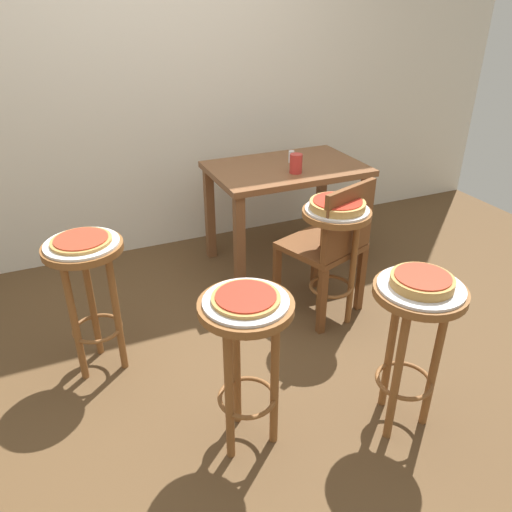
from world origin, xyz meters
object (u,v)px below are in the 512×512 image
(condiment_shaker, at_px, (291,157))
(wooden_chair, at_px, (330,244))
(serving_plate_middle, at_px, (246,301))
(dining_table, at_px, (286,182))
(serving_plate_leftside, at_px, (337,209))
(stool_middle, at_px, (246,343))
(pizza_leftside, at_px, (337,204))
(pizza_middle, at_px, (246,298))
(cup_near_edge, at_px, (296,164))
(stool_foreground, at_px, (414,328))
(stool_rear, at_px, (89,280))
(serving_plate_rear, at_px, (82,243))
(stool_leftside, at_px, (334,242))
(pizza_rear, at_px, (81,240))
(pizza_foreground, at_px, (422,281))
(serving_plate_foreground, at_px, (421,287))

(condiment_shaker, distance_m, wooden_chair, 0.82)
(serving_plate_middle, xyz_separation_m, dining_table, (0.88, 1.41, -0.12))
(serving_plate_leftside, distance_m, dining_table, 0.80)
(stool_middle, relative_size, pizza_leftside, 2.40)
(serving_plate_middle, distance_m, pizza_leftside, 1.01)
(pizza_leftside, distance_m, dining_table, 0.80)
(dining_table, bearing_deg, pizza_middle, -122.04)
(pizza_middle, bearing_deg, condiment_shaker, 57.13)
(cup_near_edge, bearing_deg, stool_middle, -124.74)
(stool_foreground, distance_m, serving_plate_middle, 0.73)
(stool_rear, distance_m, serving_plate_rear, 0.20)
(stool_foreground, relative_size, cup_near_edge, 5.83)
(dining_table, distance_m, cup_near_edge, 0.23)
(condiment_shaker, xyz_separation_m, wooden_chair, (-0.13, -0.75, -0.29))
(stool_leftside, bearing_deg, dining_table, 83.32)
(stool_middle, bearing_deg, stool_foreground, -15.19)
(stool_foreground, xyz_separation_m, wooden_chair, (0.15, 0.90, -0.06))
(stool_rear, xyz_separation_m, pizza_rear, (-0.00, -0.00, 0.21))
(pizza_foreground, xyz_separation_m, dining_table, (0.21, 1.59, -0.15))
(serving_plate_rear, relative_size, dining_table, 0.34)
(pizza_foreground, relative_size, stool_middle, 0.35)
(stool_foreground, height_order, cup_near_edge, cup_near_edge)
(stool_middle, bearing_deg, wooden_chair, 41.01)
(pizza_middle, height_order, stool_rear, pizza_middle)
(serving_plate_rear, height_order, cup_near_edge, cup_near_edge)
(pizza_middle, bearing_deg, serving_plate_middle, 0.00)
(cup_near_edge, bearing_deg, pizza_leftside, -97.37)
(serving_plate_foreground, distance_m, stool_leftside, 0.84)
(stool_middle, bearing_deg, serving_plate_rear, 124.01)
(pizza_foreground, distance_m, stool_rear, 1.53)
(serving_plate_middle, height_order, stool_leftside, serving_plate_middle)
(pizza_leftside, bearing_deg, dining_table, 83.32)
(pizza_foreground, bearing_deg, serving_plate_leftside, 81.85)
(serving_plate_foreground, relative_size, pizza_rear, 1.24)
(pizza_middle, relative_size, pizza_leftside, 0.88)
(serving_plate_foreground, bearing_deg, stool_middle, 164.81)
(dining_table, bearing_deg, condiment_shaker, 40.80)
(serving_plate_foreground, distance_m, dining_table, 1.61)
(serving_plate_middle, xyz_separation_m, cup_near_edge, (0.87, 1.26, 0.06))
(serving_plate_foreground, bearing_deg, pizza_foreground, 0.00)
(stool_middle, distance_m, cup_near_edge, 1.55)
(stool_middle, height_order, serving_plate_rear, serving_plate_rear)
(stool_rear, bearing_deg, serving_plate_middle, -55.99)
(condiment_shaker, bearing_deg, serving_plate_middle, -122.87)
(pizza_foreground, distance_m, wooden_chair, 0.95)
(serving_plate_middle, bearing_deg, condiment_shaker, 57.13)
(pizza_rear, bearing_deg, stool_rear, 45.00)
(serving_plate_foreground, height_order, stool_middle, serving_plate_foreground)
(stool_foreground, xyz_separation_m, serving_plate_leftside, (0.12, 0.81, 0.20))
(stool_leftside, relative_size, pizza_rear, 2.58)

